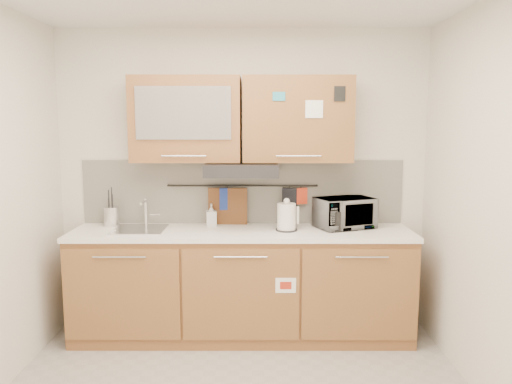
{
  "coord_description": "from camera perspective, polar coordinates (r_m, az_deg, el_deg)",
  "views": [
    {
      "loc": [
        0.12,
        -2.86,
        1.81
      ],
      "look_at": [
        0.12,
        1.05,
        1.26
      ],
      "focal_mm": 35.0,
      "sensor_mm": 36.0,
      "label": 1
    }
  ],
  "objects": [
    {
      "name": "pot_holder",
      "position": [
        4.36,
        5.16,
        -0.47
      ],
      "size": [
        0.11,
        0.06,
        0.14
      ],
      "primitive_type": "cube",
      "rotation": [
        0.0,
        0.0,
        0.38
      ],
      "color": "red",
      "rests_on": "utensil_rail"
    },
    {
      "name": "wall_right",
      "position": [
        3.26,
        27.04,
        -1.86
      ],
      "size": [
        0.0,
        3.0,
        3.0
      ],
      "primitive_type": "plane",
      "rotation": [
        1.57,
        0.0,
        -1.57
      ],
      "color": "silver",
      "rests_on": "ground"
    },
    {
      "name": "base_cabinet",
      "position": [
        4.29,
        -1.61,
        -11.1
      ],
      "size": [
        2.8,
        0.64,
        0.88
      ],
      "color": "brown",
      "rests_on": "floor"
    },
    {
      "name": "microwave",
      "position": [
        4.28,
        10.07,
        -2.36
      ],
      "size": [
        0.54,
        0.46,
        0.26
      ],
      "primitive_type": "imported",
      "rotation": [
        0.0,
        0.0,
        0.37
      ],
      "color": "#999999",
      "rests_on": "countertop"
    },
    {
      "name": "cutting_board",
      "position": [
        4.37,
        -3.25,
        -2.28
      ],
      "size": [
        0.34,
        0.04,
        0.42
      ],
      "primitive_type": "cube",
      "rotation": [
        0.0,
        0.0,
        -0.04
      ],
      "color": "brown",
      "rests_on": "utensil_rail"
    },
    {
      "name": "utensil_rail",
      "position": [
        4.35,
        -1.56,
        0.74
      ],
      "size": [
        1.3,
        0.02,
        0.02
      ],
      "primitive_type": "cylinder",
      "rotation": [
        0.0,
        1.57,
        0.0
      ],
      "color": "black",
      "rests_on": "backsplash"
    },
    {
      "name": "sink",
      "position": [
        4.27,
        -13.12,
        -4.15
      ],
      "size": [
        0.42,
        0.4,
        0.26
      ],
      "color": "silver",
      "rests_on": "countertop"
    },
    {
      "name": "kettle",
      "position": [
        4.12,
        3.52,
        -2.95
      ],
      "size": [
        0.21,
        0.2,
        0.27
      ],
      "rotation": [
        0.0,
        0.0,
        0.37
      ],
      "color": "silver",
      "rests_on": "countertop"
    },
    {
      "name": "countertop",
      "position": [
        4.15,
        -1.64,
        -4.65
      ],
      "size": [
        2.82,
        0.62,
        0.04
      ],
      "primitive_type": "cube",
      "color": "white",
      "rests_on": "base_cabinet"
    },
    {
      "name": "oven_mitt",
      "position": [
        4.35,
        -3.44,
        -0.79
      ],
      "size": [
        0.12,
        0.04,
        0.19
      ],
      "primitive_type": "cube",
      "rotation": [
        0.0,
        0.0,
        0.14
      ],
      "color": "navy",
      "rests_on": "utensil_rail"
    },
    {
      "name": "toaster",
      "position": [
        4.19,
        9.88,
        -3.16
      ],
      "size": [
        0.26,
        0.21,
        0.17
      ],
      "rotation": [
        0.0,
        0.0,
        0.4
      ],
      "color": "black",
      "rests_on": "countertop"
    },
    {
      "name": "utensil_crock",
      "position": [
        4.47,
        -16.16,
        -2.66
      ],
      "size": [
        0.14,
        0.14,
        0.34
      ],
      "rotation": [
        0.0,
        0.0,
        0.01
      ],
      "color": "silver",
      "rests_on": "countertop"
    },
    {
      "name": "wall_back",
      "position": [
        4.39,
        -1.54,
        1.34
      ],
      "size": [
        3.2,
        0.0,
        3.2
      ],
      "primitive_type": "plane",
      "rotation": [
        1.57,
        0.0,
        0.0
      ],
      "color": "silver",
      "rests_on": "ground"
    },
    {
      "name": "range_hood",
      "position": [
        4.13,
        -1.65,
        2.59
      ],
      "size": [
        0.6,
        0.46,
        0.1
      ],
      "primitive_type": "cube",
      "color": "black",
      "rests_on": "upper_cabinets"
    },
    {
      "name": "soap_bottle",
      "position": [
        4.33,
        -5.12,
        -2.6
      ],
      "size": [
        0.1,
        0.1,
        0.19
      ],
      "primitive_type": "imported",
      "rotation": [
        0.0,
        0.0,
        0.16
      ],
      "color": "#999999",
      "rests_on": "countertop"
    },
    {
      "name": "dark_pouch",
      "position": [
        4.36,
        3.88,
        -0.87
      ],
      "size": [
        0.13,
        0.07,
        0.2
      ],
      "primitive_type": "cube",
      "rotation": [
        0.0,
        0.0,
        -0.28
      ],
      "color": "black",
      "rests_on": "utensil_rail"
    },
    {
      "name": "backsplash",
      "position": [
        4.39,
        -1.54,
        0.03
      ],
      "size": [
        2.8,
        0.02,
        0.56
      ],
      "primitive_type": "cube",
      "color": "silver",
      "rests_on": "countertop"
    },
    {
      "name": "upper_cabinets",
      "position": [
        4.18,
        -1.71,
        8.29
      ],
      "size": [
        1.82,
        0.37,
        0.7
      ],
      "color": "brown",
      "rests_on": "wall_back"
    }
  ]
}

